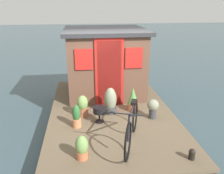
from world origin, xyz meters
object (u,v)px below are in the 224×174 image
(potted_plant_geranium, at_px, (82,148))
(charcoal_grill, at_px, (99,111))
(potted_plant_basil, at_px, (83,106))
(mooring_bollard, at_px, (192,154))
(potted_plant_mint, at_px, (110,101))
(potted_plant_sage, at_px, (133,100))
(potted_plant_fern, at_px, (153,107))
(houseboat_cabin, at_px, (105,61))
(bicycle, at_px, (132,125))
(potted_plant_succulent, at_px, (76,117))

(potted_plant_geranium, distance_m, charcoal_grill, 1.34)
(potted_plant_basil, bearing_deg, mooring_bollard, -135.82)
(potted_plant_mint, xyz_separation_m, potted_plant_sage, (0.06, -0.57, -0.01))
(potted_plant_sage, relative_size, charcoal_grill, 1.61)
(potted_plant_sage, relative_size, potted_plant_basil, 1.15)
(potted_plant_fern, bearing_deg, potted_plant_mint, 66.42)
(potted_plant_mint, height_order, potted_plant_geranium, potted_plant_mint)
(potted_plant_fern, bearing_deg, mooring_bollard, -171.72)
(potted_plant_geranium, height_order, potted_plant_sage, potted_plant_sage)
(mooring_bollard, bearing_deg, potted_plant_mint, 30.48)
(houseboat_cabin, relative_size, bicycle, 1.43)
(potted_plant_mint, height_order, potted_plant_succulent, potted_plant_mint)
(potted_plant_geranium, bearing_deg, potted_plant_fern, -51.55)
(potted_plant_mint, height_order, potted_plant_fern, potted_plant_mint)
(houseboat_cabin, distance_m, potted_plant_succulent, 2.32)
(potted_plant_mint, xyz_separation_m, potted_plant_fern, (-0.41, -0.94, -0.02))
(potted_plant_mint, height_order, charcoal_grill, potted_plant_mint)
(mooring_bollard, bearing_deg, potted_plant_sage, 16.29)
(potted_plant_basil, distance_m, charcoal_grill, 0.51)
(houseboat_cabin, height_order, potted_plant_sage, houseboat_cabin)
(charcoal_grill, bearing_deg, potted_plant_sage, -59.97)
(bicycle, distance_m, potted_plant_fern, 1.19)
(potted_plant_basil, bearing_deg, potted_plant_sage, -82.89)
(potted_plant_mint, relative_size, potted_plant_basil, 1.24)
(potted_plant_fern, height_order, charcoal_grill, potted_plant_fern)
(potted_plant_succulent, distance_m, potted_plant_sage, 1.53)
(bicycle, distance_m, potted_plant_basil, 1.58)
(potted_plant_succulent, xyz_separation_m, charcoal_grill, (0.15, -0.51, 0.04))
(potted_plant_fern, xyz_separation_m, potted_plant_basil, (0.32, 1.61, -0.02))
(bicycle, distance_m, potted_plant_geranium, 1.03)
(potted_plant_sage, bearing_deg, potted_plant_geranium, 144.31)
(potted_plant_mint, bearing_deg, mooring_bollard, -149.52)
(potted_plant_sage, bearing_deg, potted_plant_basil, 97.11)
(potted_plant_succulent, height_order, potted_plant_basil, potted_plant_basil)
(potted_plant_succulent, distance_m, charcoal_grill, 0.53)
(mooring_bollard, bearing_deg, potted_plant_fern, 8.28)
(houseboat_cabin, bearing_deg, potted_plant_mint, 178.83)
(houseboat_cabin, bearing_deg, potted_plant_sage, -158.61)
(bicycle, bearing_deg, houseboat_cabin, 4.25)
(potted_plant_geranium, bearing_deg, charcoal_grill, -17.64)
(potted_plant_fern, relative_size, potted_plant_basil, 0.90)
(potted_plant_sage, xyz_separation_m, potted_plant_basil, (-0.16, 1.24, -0.03))
(potted_plant_succulent, bearing_deg, potted_plant_fern, -84.08)
(potted_plant_sage, height_order, charcoal_grill, potted_plant_sage)
(houseboat_cabin, distance_m, potted_plant_geranium, 3.34)
(houseboat_cabin, height_order, potted_plant_geranium, houseboat_cabin)
(potted_plant_sage, xyz_separation_m, charcoal_grill, (-0.51, 0.88, -0.01))
(bicycle, relative_size, mooring_bollard, 7.99)
(potted_plant_sage, height_order, mooring_bollard, potted_plant_sage)
(bicycle, bearing_deg, potted_plant_geranium, 110.40)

